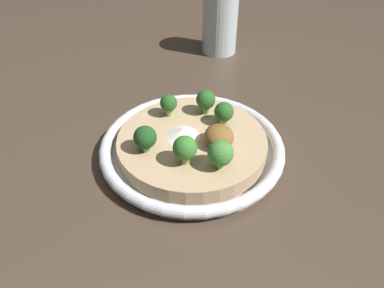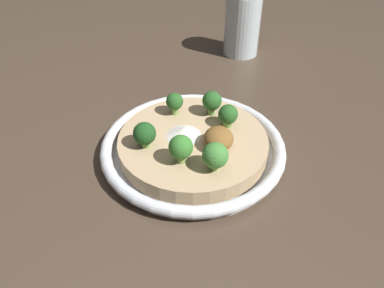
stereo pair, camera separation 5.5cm
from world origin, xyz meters
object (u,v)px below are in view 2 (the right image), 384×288
object	(u,v)px
risotto_bowl	(192,146)
broccoli_front	(227,115)
broccoli_right	(211,101)
broccoli_front_left	(214,156)
drinking_glass	(242,25)
broccoli_left	(180,148)
broccoli_back_right	(174,102)
broccoli_back	(144,134)

from	to	relation	value
risotto_bowl	broccoli_front	bearing A→B (deg)	-60.17
risotto_bowl	broccoli_right	xyz separation A→B (m)	(0.06, -0.03, 0.04)
broccoli_front_left	broccoli_front	bearing A→B (deg)	-13.64
broccoli_front_left	drinking_glass	world-z (taller)	drinking_glass
broccoli_left	broccoli_front	xyz separation A→B (m)	(0.08, -0.07, -0.01)
risotto_bowl	broccoli_front_left	xyz separation A→B (m)	(-0.07, -0.03, 0.04)
broccoli_back_right	drinking_glass	distance (m)	0.31
broccoli_front	broccoli_back	distance (m)	0.13
broccoli_back_right	broccoli_front	xyz separation A→B (m)	(-0.03, -0.08, -0.00)
broccoli_front_left	drinking_glass	distance (m)	0.42
broccoli_front	broccoli_back_right	bearing A→B (deg)	68.68
broccoli_left	broccoli_back	xyz separation A→B (m)	(0.03, 0.05, -0.00)
broccoli_back_right	broccoli_back	world-z (taller)	broccoli_back
broccoli_right	broccoli_front	bearing A→B (deg)	-143.56
broccoli_front_left	drinking_glass	bearing A→B (deg)	-10.37
broccoli_front_left	broccoli_back	size ratio (longest dim) A/B	1.07
broccoli_back_right	broccoli_left	world-z (taller)	broccoli_left
risotto_bowl	drinking_glass	bearing A→B (deg)	-16.78
broccoli_front_left	broccoli_left	xyz separation A→B (m)	(0.01, 0.04, 0.00)
risotto_bowl	broccoli_back_right	distance (m)	0.08
broccoli_back_right	broccoli_back	distance (m)	0.09
broccoli_front_left	broccoli_left	size ratio (longest dim) A/B	0.98
broccoli_front	broccoli_back	world-z (taller)	broccoli_back
drinking_glass	broccoli_right	bearing A→B (deg)	165.26
broccoli_left	broccoli_front	world-z (taller)	broccoli_left
broccoli_back_right	drinking_glass	size ratio (longest dim) A/B	0.29
broccoli_right	broccoli_left	bearing A→B (deg)	158.31
broccoli_back	drinking_glass	distance (m)	0.40
broccoli_left	drinking_glass	world-z (taller)	drinking_glass
broccoli_right	broccoli_front_left	bearing A→B (deg)	179.72
risotto_bowl	broccoli_left	distance (m)	0.07
broccoli_left	broccoli_front	bearing A→B (deg)	-39.54
risotto_bowl	broccoli_back	xyz separation A→B (m)	(-0.02, 0.07, 0.04)
broccoli_right	broccoli_front_left	world-z (taller)	broccoli_front_left
broccoli_front_left	broccoli_front	size ratio (longest dim) A/B	1.16
risotto_bowl	broccoli_back	bearing A→B (deg)	106.17
broccoli_right	broccoli_back	bearing A→B (deg)	129.84
broccoli_left	drinking_glass	bearing A→B (deg)	-16.78
broccoli_right	broccoli_front	size ratio (longest dim) A/B	1.11
broccoli_back_right	broccoli_front	bearing A→B (deg)	-111.32
risotto_bowl	broccoli_right	size ratio (longest dim) A/B	6.86
broccoli_right	broccoli_back	xyz separation A→B (m)	(-0.08, 0.10, -0.00)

